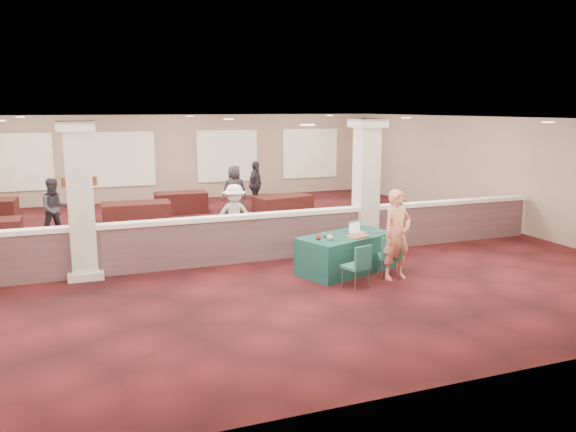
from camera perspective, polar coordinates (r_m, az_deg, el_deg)
name	(u,v)px	position (r m, az deg, el deg)	size (l,w,h in m)	color
ground	(231,246)	(14.31, -5.80, -3.09)	(16.00, 16.00, 0.00)	#471113
wall_back	(176,157)	(21.80, -11.32, 5.85)	(16.00, 0.04, 3.20)	#886B5E
wall_front	(405,269)	(6.73, 11.75, -5.31)	(16.00, 0.04, 3.20)	#886B5E
wall_right	(491,171)	(17.79, 19.92, 4.30)	(0.04, 16.00, 3.20)	#886B5E
ceiling	(229,118)	(13.89, -6.06, 9.83)	(16.00, 16.00, 0.02)	silver
partition_wall	(248,237)	(12.78, -4.12, -2.16)	(15.60, 0.28, 1.10)	#4D3436
column_left	(81,199)	(12.08, -20.33, 1.59)	(0.72, 0.72, 3.20)	beige
column_right	(366,184)	(13.72, 7.93, 3.22)	(0.72, 0.72, 3.20)	beige
sconce_left	(64,182)	(12.03, -21.78, 3.21)	(0.12, 0.12, 0.18)	brown
sconce_right	(94,181)	(12.03, -19.11, 3.39)	(0.12, 0.12, 0.18)	brown
near_table	(346,253)	(12.08, 5.90, -3.78)	(2.08, 1.04, 0.80)	#0F3930
conf_chair_main	(390,253)	(11.70, 10.35, -3.76)	(0.57, 0.57, 0.88)	#21615D
conf_chair_side	(359,263)	(10.91, 7.19, -4.77)	(0.54, 0.55, 0.88)	#21615D
woman	(397,235)	(11.59, 11.00, -1.89)	(0.66, 0.44, 1.85)	#DC775F
far_table_front_center	(137,216)	(16.79, -15.09, 0.03)	(1.90, 0.95, 0.77)	black
far_table_front_right	(283,207)	(17.77, -0.51, 0.91)	(1.78, 0.89, 0.72)	black
far_table_back_center	(181,202)	(19.09, -10.81, 1.36)	(1.69, 0.85, 0.69)	black
far_table_back_right	(281,207)	(17.96, -0.73, 0.95)	(1.66, 0.83, 0.68)	black
attendee_a	(55,209)	(16.20, -22.58, 0.70)	(0.78, 0.43, 1.62)	black
attendee_b	(235,216)	(14.17, -5.45, 0.04)	(1.01, 0.46, 1.58)	silver
attendee_c	(255,185)	(19.35, -3.32, 3.13)	(0.98, 0.47, 1.66)	black
attendee_d	(234,191)	(18.10, -5.46, 2.55)	(0.82, 0.44, 1.66)	black
laptop_base	(359,233)	(12.18, 7.19, -1.71)	(0.36, 0.25, 0.02)	silver
laptop_screen	(354,226)	(12.23, 6.77, -1.02)	(0.36, 0.01, 0.24)	silver
screen_glow	(355,227)	(12.23, 6.79, -1.10)	(0.33, 0.00, 0.21)	silver
knitting	(358,236)	(11.84, 7.08, -2.05)	(0.44, 0.33, 0.03)	#BC641E
yarn_cream	(330,237)	(11.48, 4.26, -2.18)	(0.12, 0.12, 0.12)	beige
yarn_red	(318,237)	(11.48, 3.11, -2.19)	(0.11, 0.11, 0.11)	maroon
yarn_grey	(325,235)	(11.72, 3.82, -1.92)	(0.11, 0.11, 0.11)	#444449
scissors	(379,232)	(12.30, 9.25, -1.66)	(0.13, 0.03, 0.01)	red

